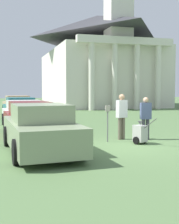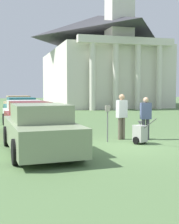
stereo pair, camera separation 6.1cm
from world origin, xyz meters
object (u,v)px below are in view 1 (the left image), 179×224
at_px(parked_car_sage, 40,130).
at_px(parked_car_white, 24,115).
at_px(person_supervisor, 146,116).
at_px(church, 98,59).
at_px(person_worker, 122,113).
at_px(parked_car_maroon, 29,120).
at_px(parked_car_teal, 20,110).
at_px(parking_meter, 108,117).
at_px(parked_car_tan, 17,106).
at_px(equipment_cart, 140,133).

bearing_deg(parked_car_sage, parked_car_white, 86.34).
xyz_separation_m(person_supervisor, church, (6.20, 26.00, 4.76)).
bearing_deg(person_worker, parked_car_maroon, -48.89).
bearing_deg(parked_car_sage, person_supervisor, 13.91).
bearing_deg(parked_car_white, parked_car_maroon, -93.66).
relative_size(parked_car_teal, person_supervisor, 2.85).
height_order(parked_car_white, person_worker, person_worker).
xyz_separation_m(parked_car_maroon, parking_meter, (2.71, -2.60, 0.29)).
relative_size(parked_car_tan, parking_meter, 3.45).
bearing_deg(person_supervisor, parked_car_tan, -62.56).
bearing_deg(parking_meter, person_supervisor, 3.55).
xyz_separation_m(parking_meter, church, (7.84, 26.10, 4.76)).
height_order(parking_meter, church, church).
height_order(parked_car_sage, parking_meter, parked_car_sage).
xyz_separation_m(parked_car_white, parked_car_tan, (-0.00, 7.36, 0.06)).
distance_m(person_supervisor, church, 27.15).
relative_size(parked_car_maroon, church, 0.24).
bearing_deg(church, equipment_cart, -104.27).
bearing_deg(person_worker, parked_car_tan, -90.86).
relative_size(parked_car_sage, parked_car_maroon, 0.91).
xyz_separation_m(parked_car_teal, church, (10.54, 16.77, 5.03)).
height_order(parked_car_sage, person_supervisor, person_supervisor).
relative_size(parked_car_white, parked_car_teal, 1.00).
relative_size(parked_car_sage, person_worker, 2.68).
bearing_deg(parked_car_sage, church, 65.28).
bearing_deg(person_supervisor, parking_meter, 12.21).
relative_size(parked_car_white, person_worker, 2.65).
relative_size(parking_meter, person_worker, 0.77).
height_order(parked_car_tan, church, church).
bearing_deg(equipment_cart, person_worker, 82.52).
relative_size(parked_car_sage, parked_car_teal, 1.01).
bearing_deg(parked_car_tan, person_worker, -78.24).
height_order(parking_meter, person_supervisor, person_supervisor).
relative_size(parked_car_teal, church, 0.22).
height_order(parked_car_tan, person_supervisor, person_supervisor).
bearing_deg(parking_meter, parked_car_maroon, 136.15).
relative_size(parked_car_maroon, person_worker, 2.94).
bearing_deg(parked_car_white, parking_meter, -67.46).
bearing_deg(parked_car_teal, equipment_cart, -73.41).
bearing_deg(parked_car_maroon, person_worker, -36.27).
bearing_deg(parked_car_tan, parked_car_teal, -93.66).
bearing_deg(person_supervisor, parked_car_white, -42.55).
xyz_separation_m(parking_meter, person_supervisor, (1.63, 0.10, -0.00)).
bearing_deg(parking_meter, parked_car_white, 116.21).
bearing_deg(parked_car_white, church, 59.24).
height_order(parked_car_maroon, parked_car_white, parked_car_maroon).
bearing_deg(church, person_supervisor, -103.42).
relative_size(person_supervisor, church, 0.08).
bearing_deg(person_worker, parked_car_white, -72.29).
height_order(parked_car_teal, church, church).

